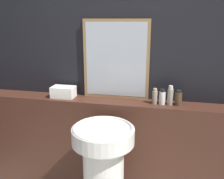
% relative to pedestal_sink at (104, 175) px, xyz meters
% --- Properties ---
extents(wall_back, '(8.00, 0.06, 2.50)m').
position_rel_pedestal_sink_xyz_m(wall_back, '(-0.09, 0.54, 0.73)').
color(wall_back, black).
rests_on(wall_back, ground_plane).
extents(vanity_counter, '(2.73, 0.22, 0.98)m').
position_rel_pedestal_sink_xyz_m(vanity_counter, '(-0.09, 0.40, -0.03)').
color(vanity_counter, '#422319').
rests_on(vanity_counter, ground_plane).
extents(pedestal_sink, '(0.45, 0.45, 0.92)m').
position_rel_pedestal_sink_xyz_m(pedestal_sink, '(0.00, 0.00, 0.00)').
color(pedestal_sink, silver).
rests_on(pedestal_sink, ground_plane).
extents(mirror, '(0.57, 0.03, 0.68)m').
position_rel_pedestal_sink_xyz_m(mirror, '(-0.01, 0.49, 0.80)').
color(mirror, '#937047').
rests_on(mirror, vanity_counter).
extents(towel_stack, '(0.20, 0.13, 0.10)m').
position_rel_pedestal_sink_xyz_m(towel_stack, '(-0.47, 0.40, 0.51)').
color(towel_stack, white).
rests_on(towel_stack, vanity_counter).
extents(shampoo_bottle, '(0.04, 0.04, 0.13)m').
position_rel_pedestal_sink_xyz_m(shampoo_bottle, '(0.34, 0.40, 0.52)').
color(shampoo_bottle, gray).
rests_on(shampoo_bottle, vanity_counter).
extents(conditioner_bottle, '(0.05, 0.05, 0.13)m').
position_rel_pedestal_sink_xyz_m(conditioner_bottle, '(0.40, 0.40, 0.52)').
color(conditioner_bottle, white).
rests_on(conditioner_bottle, vanity_counter).
extents(lotion_bottle, '(0.05, 0.05, 0.16)m').
position_rel_pedestal_sink_xyz_m(lotion_bottle, '(0.46, 0.40, 0.54)').
color(lotion_bottle, gray).
rests_on(lotion_bottle, vanity_counter).
extents(body_wash_bottle, '(0.06, 0.06, 0.13)m').
position_rel_pedestal_sink_xyz_m(body_wash_bottle, '(0.53, 0.40, 0.52)').
color(body_wash_bottle, '#4C3823').
rests_on(body_wash_bottle, vanity_counter).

